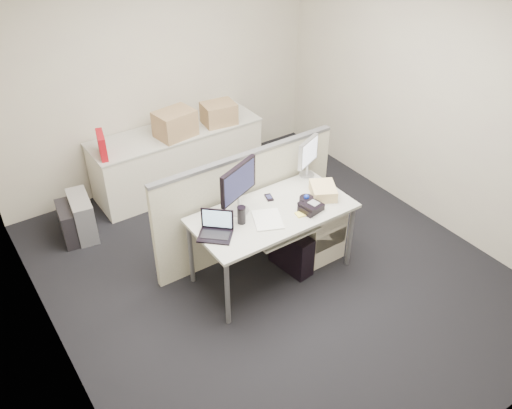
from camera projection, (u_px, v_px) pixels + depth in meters
floor at (271, 272)px, 5.35m from camera, size 4.00×4.50×0.01m
wall_back at (158, 71)px, 6.11m from camera, size 4.00×0.02×2.70m
wall_front at (507, 315)px, 3.05m from camera, size 4.00×0.02×2.70m
wall_left at (34, 234)px, 3.66m from camera, size 0.02×4.50×2.70m
wall_right at (434, 98)px, 5.50m from camera, size 0.02×4.50×2.70m
desk at (273, 218)px, 4.97m from camera, size 1.50×0.75×0.73m
keyboard_tray at (284, 231)px, 4.87m from camera, size 0.62×0.32×0.02m
drawer_pedestal at (313, 224)px, 5.45m from camera, size 0.40×0.55×0.65m
cubicle_partition at (246, 205)px, 5.34m from camera, size 2.00×0.06×1.10m
back_counter at (178, 159)px, 6.45m from camera, size 2.00×0.60×0.72m
monitor_main at (239, 189)px, 4.80m from camera, size 0.52×0.36×0.49m
monitor_small at (308, 158)px, 5.34m from camera, size 0.37×0.28×0.40m
laptop at (215, 227)px, 4.57m from camera, size 0.35×0.35×0.21m
trackball at (306, 200)px, 5.05m from camera, size 0.13×0.13×0.05m
desk_phone at (311, 208)px, 4.93m from camera, size 0.22×0.19×0.06m
paper_stack at (268, 220)px, 4.82m from camera, size 0.35×0.38×0.01m
sticky_pad at (301, 214)px, 4.89m from camera, size 0.10×0.10×0.01m
travel_mug at (241, 216)px, 4.75m from camera, size 0.08×0.08×0.16m
banana at (307, 208)px, 4.95m from camera, size 0.17×0.13×0.04m
cellphone at (269, 197)px, 5.11m from camera, size 0.09×0.13×0.02m
manila_folders at (323, 191)px, 5.12m from camera, size 0.33×0.36×0.11m
keyboard at (277, 229)px, 4.86m from camera, size 0.43×0.19×0.02m
pc_tower_desk at (291, 251)px, 5.29m from camera, size 0.24×0.47×0.42m
pc_tower_spare_dark at (69, 223)px, 5.67m from camera, size 0.23×0.44×0.40m
pc_tower_spare_silver at (82, 216)px, 5.73m from camera, size 0.27×0.52×0.46m
cardboard_box_left at (175, 125)px, 6.05m from camera, size 0.47×0.38×0.32m
cardboard_box_right at (219, 114)px, 6.33m from camera, size 0.41×0.34×0.27m
red_binder at (102, 146)px, 5.69m from camera, size 0.14×0.31×0.28m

